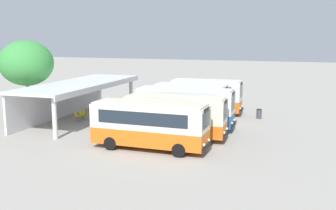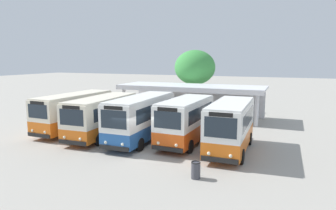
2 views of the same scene
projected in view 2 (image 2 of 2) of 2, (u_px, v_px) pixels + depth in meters
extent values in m
plane|color=#A39E93|center=(138.00, 153.00, 19.47)|extent=(180.00, 180.00, 0.00)
cylinder|color=black|center=(65.00, 133.00, 22.94)|extent=(0.24, 0.90, 0.90)
cylinder|color=black|center=(44.00, 130.00, 23.81)|extent=(0.24, 0.90, 0.90)
cylinder|color=black|center=(103.00, 121.00, 27.34)|extent=(0.24, 0.90, 0.90)
cylinder|color=black|center=(84.00, 119.00, 28.21)|extent=(0.24, 0.90, 0.90)
cube|color=orange|center=(75.00, 120.00, 25.50)|extent=(2.44, 7.90, 1.09)
cube|color=beige|center=(74.00, 105.00, 25.30)|extent=(2.44, 7.90, 1.60)
cube|color=beige|center=(74.00, 95.00, 25.16)|extent=(2.37, 7.66, 0.12)
cube|color=black|center=(39.00, 135.00, 21.99)|extent=(2.18, 0.14, 0.28)
cube|color=#1E2833|center=(38.00, 111.00, 21.75)|extent=(1.88, 0.09, 1.04)
cube|color=black|center=(37.00, 103.00, 21.65)|extent=(1.38, 0.08, 0.24)
cube|color=#1E2833|center=(86.00, 105.00, 24.93)|extent=(0.16, 6.28, 0.88)
cube|color=#1E2833|center=(65.00, 103.00, 25.83)|extent=(0.16, 6.28, 0.88)
sphere|color=#EAEACC|center=(45.00, 132.00, 21.70)|extent=(0.20, 0.20, 0.20)
sphere|color=#EAEACC|center=(32.00, 130.00, 22.20)|extent=(0.20, 0.20, 0.20)
cylinder|color=black|center=(99.00, 140.00, 21.08)|extent=(0.26, 0.91, 0.90)
cylinder|color=black|center=(73.00, 137.00, 21.85)|extent=(0.26, 0.91, 0.90)
cylinder|color=black|center=(129.00, 126.00, 25.42)|extent=(0.26, 0.91, 0.90)
cylinder|color=black|center=(107.00, 124.00, 26.19)|extent=(0.26, 0.91, 0.90)
cube|color=orange|center=(103.00, 126.00, 23.57)|extent=(2.65, 7.64, 0.97)
cube|color=beige|center=(102.00, 109.00, 23.37)|extent=(2.65, 7.64, 1.70)
cube|color=beige|center=(102.00, 98.00, 23.23)|extent=(2.57, 7.41, 0.12)
cube|color=black|center=(72.00, 143.00, 20.10)|extent=(2.23, 0.19, 0.28)
cube|color=#1E2833|center=(71.00, 117.00, 19.88)|extent=(1.93, 0.13, 1.11)
cube|color=black|center=(71.00, 107.00, 19.77)|extent=(1.41, 0.11, 0.24)
cube|color=#1E2833|center=(116.00, 109.00, 23.05)|extent=(0.28, 6.03, 0.94)
cube|color=#1E2833|center=(91.00, 108.00, 23.85)|extent=(0.28, 6.03, 0.94)
sphere|color=#EAEACC|center=(80.00, 139.00, 19.84)|extent=(0.20, 0.20, 0.20)
sphere|color=#EAEACC|center=(64.00, 137.00, 20.28)|extent=(0.20, 0.20, 0.20)
cylinder|color=black|center=(140.00, 145.00, 19.90)|extent=(0.24, 0.91, 0.90)
cylinder|color=black|center=(112.00, 141.00, 20.67)|extent=(0.24, 0.91, 0.90)
cylinder|color=black|center=(167.00, 129.00, 24.45)|extent=(0.24, 0.91, 0.90)
cylinder|color=black|center=(143.00, 126.00, 25.22)|extent=(0.24, 0.91, 0.90)
cube|color=#23569E|center=(142.00, 129.00, 22.49)|extent=(2.46, 8.03, 1.04)
cube|color=silver|center=(142.00, 110.00, 22.27)|extent=(2.46, 8.03, 1.82)
cube|color=silver|center=(141.00, 97.00, 22.12)|extent=(2.38, 7.79, 0.12)
cube|color=black|center=(114.00, 148.00, 18.85)|extent=(2.15, 0.15, 0.28)
cube|color=#1E2833|center=(114.00, 119.00, 18.60)|extent=(1.85, 0.10, 1.18)
cube|color=black|center=(113.00, 108.00, 18.49)|extent=(1.36, 0.08, 0.24)
cube|color=#1E2833|center=(156.00, 110.00, 21.96)|extent=(0.20, 6.38, 1.00)
cube|color=#1E2833|center=(129.00, 108.00, 22.76)|extent=(0.20, 6.38, 1.00)
sphere|color=#EAEACC|center=(123.00, 144.00, 18.59)|extent=(0.20, 0.20, 0.20)
sphere|color=#EAEACC|center=(106.00, 142.00, 19.03)|extent=(0.20, 0.20, 0.20)
cylinder|color=black|center=(190.00, 147.00, 19.41)|extent=(0.24, 0.91, 0.90)
cylinder|color=black|center=(160.00, 143.00, 20.28)|extent=(0.24, 0.91, 0.90)
cylinder|color=black|center=(208.00, 133.00, 23.07)|extent=(0.24, 0.91, 0.90)
cylinder|color=black|center=(182.00, 130.00, 23.94)|extent=(0.24, 0.91, 0.90)
cube|color=#D14C14|center=(186.00, 131.00, 21.60)|extent=(2.42, 6.61, 1.10)
cube|color=silver|center=(186.00, 112.00, 21.39)|extent=(2.42, 6.61, 1.68)
cube|color=silver|center=(186.00, 100.00, 21.25)|extent=(2.35, 6.41, 0.12)
cube|color=black|center=(167.00, 149.00, 18.68)|extent=(2.15, 0.15, 0.28)
cube|color=#1E2833|center=(167.00, 120.00, 18.44)|extent=(1.86, 0.10, 1.09)
cube|color=black|center=(167.00, 109.00, 18.33)|extent=(1.36, 0.08, 0.24)
cube|color=#1E2833|center=(201.00, 113.00, 21.02)|extent=(0.17, 5.24, 0.93)
cube|color=#1E2833|center=(172.00, 110.00, 21.92)|extent=(0.17, 5.24, 0.93)
sphere|color=#EAEACC|center=(176.00, 145.00, 18.39)|extent=(0.20, 0.20, 0.20)
sphere|color=#EAEACC|center=(158.00, 143.00, 18.89)|extent=(0.20, 0.20, 0.20)
cylinder|color=black|center=(242.00, 156.00, 17.47)|extent=(0.24, 0.90, 0.90)
cylinder|color=black|center=(207.00, 152.00, 18.24)|extent=(0.24, 0.90, 0.90)
cylinder|color=black|center=(250.00, 139.00, 21.34)|extent=(0.24, 0.90, 0.90)
cylinder|color=black|center=(220.00, 136.00, 22.11)|extent=(0.24, 0.90, 0.90)
cube|color=orange|center=(230.00, 138.00, 19.72)|extent=(2.37, 6.83, 1.05)
cube|color=silver|center=(231.00, 117.00, 19.50)|extent=(2.37, 6.83, 1.80)
cube|color=silver|center=(231.00, 103.00, 19.35)|extent=(2.30, 6.63, 0.12)
cube|color=black|center=(219.00, 160.00, 16.63)|extent=(2.13, 0.14, 0.28)
cube|color=#1E2833|center=(220.00, 128.00, 16.38)|extent=(1.83, 0.09, 1.17)
cube|color=black|center=(221.00, 115.00, 16.27)|extent=(1.34, 0.08, 0.24)
cube|color=#1E2833|center=(248.00, 118.00, 19.18)|extent=(0.15, 5.43, 0.99)
cube|color=#1E2833|center=(215.00, 115.00, 19.98)|extent=(0.15, 5.43, 0.99)
sphere|color=#EAEACC|center=(231.00, 156.00, 16.37)|extent=(0.20, 0.20, 0.20)
sphere|color=#EAEACC|center=(209.00, 153.00, 16.81)|extent=(0.20, 0.20, 0.20)
cylinder|color=silver|center=(124.00, 101.00, 32.29)|extent=(0.36, 0.36, 3.20)
cylinder|color=silver|center=(184.00, 105.00, 29.63)|extent=(0.36, 0.36, 3.20)
cylinder|color=silver|center=(257.00, 109.00, 26.97)|extent=(0.36, 0.36, 3.20)
cube|color=silver|center=(197.00, 100.00, 33.46)|extent=(14.77, 0.20, 3.20)
cube|color=silver|center=(191.00, 86.00, 31.19)|extent=(15.27, 5.10, 0.20)
cube|color=silver|center=(183.00, 91.00, 28.95)|extent=(15.27, 0.10, 0.28)
cylinder|color=slate|center=(181.00, 115.00, 31.53)|extent=(0.03, 0.03, 0.44)
cylinder|color=slate|center=(178.00, 115.00, 31.65)|extent=(0.03, 0.03, 0.44)
cylinder|color=slate|center=(182.00, 115.00, 31.86)|extent=(0.03, 0.03, 0.44)
cylinder|color=slate|center=(179.00, 114.00, 31.98)|extent=(0.03, 0.03, 0.44)
cube|color=yellow|center=(180.00, 113.00, 31.72)|extent=(0.46, 0.46, 0.04)
cube|color=yellow|center=(180.00, 110.00, 31.87)|extent=(0.44, 0.06, 0.40)
cylinder|color=slate|center=(187.00, 116.00, 31.19)|extent=(0.03, 0.03, 0.44)
cylinder|color=slate|center=(184.00, 116.00, 31.31)|extent=(0.03, 0.03, 0.44)
cylinder|color=slate|center=(188.00, 115.00, 31.52)|extent=(0.03, 0.03, 0.44)
cylinder|color=slate|center=(185.00, 115.00, 31.64)|extent=(0.03, 0.03, 0.44)
cube|color=yellow|center=(186.00, 113.00, 31.38)|extent=(0.46, 0.46, 0.04)
cube|color=yellow|center=(186.00, 111.00, 31.53)|extent=(0.44, 0.06, 0.40)
cylinder|color=slate|center=(193.00, 116.00, 30.99)|extent=(0.03, 0.03, 0.44)
cylinder|color=slate|center=(190.00, 116.00, 31.10)|extent=(0.03, 0.03, 0.44)
cylinder|color=slate|center=(194.00, 116.00, 31.31)|extent=(0.03, 0.03, 0.44)
cylinder|color=slate|center=(191.00, 115.00, 31.43)|extent=(0.03, 0.03, 0.44)
cube|color=yellow|center=(192.00, 113.00, 31.17)|extent=(0.46, 0.46, 0.04)
cube|color=yellow|center=(193.00, 111.00, 31.33)|extent=(0.44, 0.06, 0.40)
cylinder|color=brown|center=(194.00, 96.00, 36.26)|extent=(0.32, 0.32, 3.30)
ellipsoid|color=green|center=(195.00, 67.00, 35.73)|extent=(4.90, 4.90, 4.17)
cylinder|color=#3F3F47|center=(196.00, 171.00, 15.32)|extent=(0.48, 0.48, 0.85)
torus|color=black|center=(196.00, 162.00, 15.26)|extent=(0.49, 0.49, 0.06)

